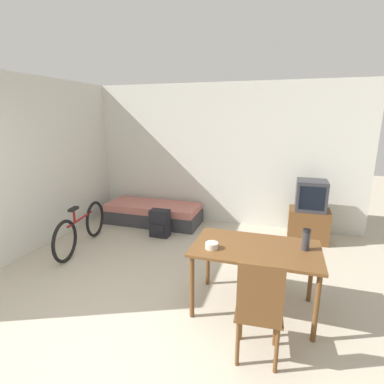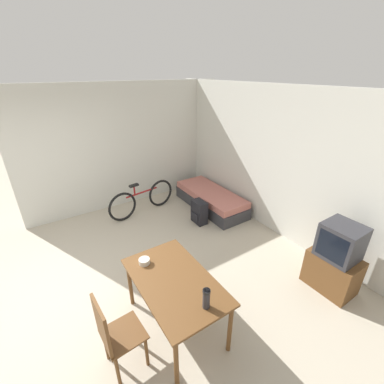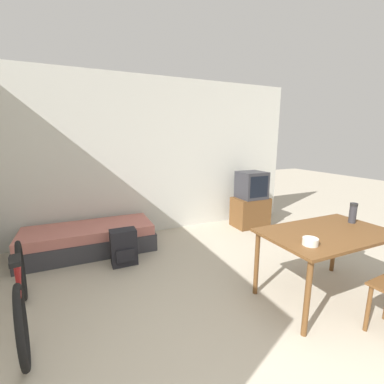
% 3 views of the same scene
% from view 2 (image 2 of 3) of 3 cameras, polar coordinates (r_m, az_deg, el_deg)
% --- Properties ---
extents(ground_plane, '(20.00, 20.00, 0.00)m').
position_cam_2_polar(ground_plane, '(4.26, -24.28, -20.36)').
color(ground_plane, '#B2A893').
extents(wall_back, '(5.68, 0.06, 2.70)m').
position_cam_2_polar(wall_back, '(5.10, 16.34, 6.81)').
color(wall_back, silver).
rests_on(wall_back, ground_plane).
extents(wall_left, '(0.06, 4.64, 2.70)m').
position_cam_2_polar(wall_left, '(6.00, -13.89, 9.84)').
color(wall_left, silver).
rests_on(wall_left, ground_plane).
extents(daybed, '(1.87, 0.76, 0.40)m').
position_cam_2_polar(daybed, '(5.94, 4.19, -1.59)').
color(daybed, '#333338').
rests_on(daybed, ground_plane).
extents(tv, '(0.66, 0.46, 1.06)m').
position_cam_2_polar(tv, '(4.23, 29.24, -13.05)').
color(tv, brown).
rests_on(tv, ground_plane).
extents(dining_table, '(1.34, 0.80, 0.74)m').
position_cam_2_polar(dining_table, '(3.15, -3.90, -19.96)').
color(dining_table, brown).
rests_on(dining_table, ground_plane).
extents(wooden_chair, '(0.42, 0.42, 0.99)m').
position_cam_2_polar(wooden_chair, '(3.01, -17.05, -27.78)').
color(wooden_chair, brown).
rests_on(wooden_chair, ground_plane).
extents(bicycle, '(0.31, 1.60, 0.73)m').
position_cam_2_polar(bicycle, '(5.74, -10.96, -1.56)').
color(bicycle, black).
rests_on(bicycle, ground_plane).
extents(thermos_flask, '(0.08, 0.08, 0.23)m').
position_cam_2_polar(thermos_flask, '(2.75, 3.20, -22.41)').
color(thermos_flask, '#2D2D33').
rests_on(thermos_flask, dining_table).
extents(mate_bowl, '(0.14, 0.14, 0.07)m').
position_cam_2_polar(mate_bowl, '(3.32, -10.55, -14.90)').
color(mate_bowl, beige).
rests_on(mate_bowl, dining_table).
extents(backpack, '(0.34, 0.24, 0.49)m').
position_cam_2_polar(backpack, '(5.32, 1.60, -4.49)').
color(backpack, black).
rests_on(backpack, ground_plane).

